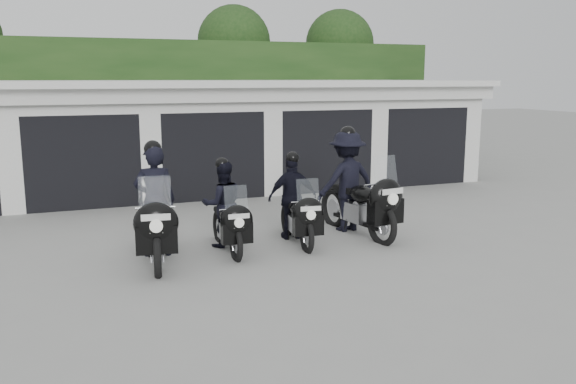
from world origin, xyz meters
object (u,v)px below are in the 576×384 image
object	(u,v)px
police_bike_a	(155,213)
police_bike_c	(295,203)
police_bike_b	(225,210)
police_bike_d	(352,187)

from	to	relation	value
police_bike_a	police_bike_c	world-z (taller)	police_bike_a
police_bike_c	police_bike_a	bearing A→B (deg)	-166.79
police_bike_b	police_bike_d	world-z (taller)	police_bike_d
police_bike_a	police_bike_b	distance (m)	1.31
police_bike_d	police_bike_b	bearing A→B (deg)	177.54
police_bike_b	police_bike_c	size ratio (longest dim) A/B	0.98
police_bike_b	police_bike_d	distance (m)	2.69
police_bike_a	police_bike_b	world-z (taller)	police_bike_a
police_bike_a	police_bike_c	xyz separation A→B (m)	(2.65, 0.36, -0.09)
police_bike_a	police_bike_d	bearing A→B (deg)	16.16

